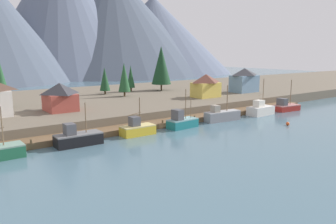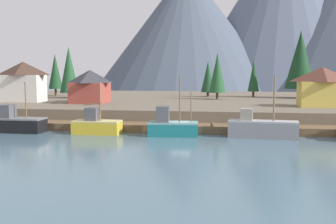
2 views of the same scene
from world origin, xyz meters
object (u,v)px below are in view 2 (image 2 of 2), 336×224
Objects in this scene: fishing_boat_yellow at (96,125)px; conifer_back_left at (208,77)px; house_red at (90,86)px; conifer_near_left at (300,60)px; conifer_mid_left at (217,73)px; house_white at (23,81)px; conifer_back_right at (69,70)px; fishing_boat_black at (16,123)px; conifer_mid_right at (55,72)px; conifer_near_right at (254,76)px; fishing_boat_teal at (171,126)px; fishing_boat_grey at (262,128)px; house_yellow at (322,86)px.

fishing_boat_yellow is 39.89m from conifer_back_left.
conifer_near_left is at bearing 25.56° from house_red.
fishing_boat_yellow is at bearing -107.90° from conifer_back_left.
house_red is at bearing -134.95° from conifer_back_left.
conifer_mid_left is (14.35, 30.28, 6.56)m from fishing_boat_yellow.
fishing_boat_yellow is 34.14m from conifer_mid_left.
conifer_mid_left is at bearing 18.30° from house_white.
fishing_boat_black is at bearing -80.73° from conifer_back_right.
house_white is at bearing -84.96° from conifer_mid_right.
house_red is 36.07m from conifer_near_right.
fishing_boat_teal is 0.72× the size of conifer_back_right.
conifer_near_left is at bearing 20.32° from conifer_mid_left.
fishing_boat_yellow is at bearing -68.40° from house_red.
house_white is 1.08× the size of house_red.
fishing_boat_grey is 0.61× the size of conifer_near_left.
conifer_back_right is at bearing 125.95° from house_red.
house_white is 12.77m from house_red.
fishing_boat_grey is at bearing -25.09° from house_white.
conifer_mid_left is at bearing 29.27° from house_red.
conifer_back_left reaches higher than fishing_boat_black.
conifer_near_left is (10.11, 36.44, 9.09)m from fishing_boat_grey.
conifer_back_left is at bearing 14.87° from conifer_back_right.
conifer_near_right is at bearing 160.11° from conifer_near_left.
conifer_back_right is at bearing -46.02° from conifer_mid_right.
conifer_back_right reaches higher than house_yellow.
conifer_mid_left is 30.22m from conifer_back_right.
fishing_boat_black is 0.86× the size of fishing_boat_grey.
fishing_boat_grey is 1.10× the size of conifer_back_left.
fishing_boat_teal is 0.55× the size of conifer_near_left.
fishing_boat_yellow is 27.96m from house_white.
conifer_back_right reaches higher than fishing_boat_teal.
conifer_back_right reaches higher than fishing_boat_yellow.
fishing_boat_black is 0.95× the size of conifer_back_left.
house_red is at bearing 112.13° from fishing_boat_yellow.
conifer_back_right is (-30.21, -0.14, 0.56)m from conifer_mid_left.
house_white is at bearing -161.70° from conifer_mid_left.
conifer_mid_right is (-43.20, -3.72, 0.91)m from conifer_near_right.
conifer_back_right is at bearing -165.85° from conifer_near_right.
conifer_mid_right reaches higher than house_yellow.
house_yellow reaches higher than fishing_boat_yellow.
conifer_back_right is at bearing 145.28° from fishing_boat_grey.
conifer_mid_right reaches higher than conifer_mid_left.
fishing_boat_black is at bearing -129.69° from conifer_mid_left.
house_yellow is 0.53× the size of conifer_near_left.
fishing_boat_yellow is 0.79× the size of fishing_boat_grey.
house_yellow is at bearing -89.67° from conifer_near_left.
house_yellow is at bearing -3.17° from house_white.
fishing_boat_black is 31.59m from fishing_boat_grey.
fishing_boat_grey is at bearing -78.23° from conifer_mid_left.
conifer_mid_left is (-7.42, -9.35, 0.69)m from conifer_near_right.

